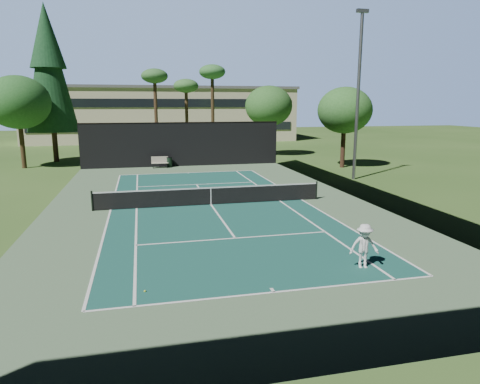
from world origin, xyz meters
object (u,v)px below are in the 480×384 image
at_px(tennis_ball_c, 198,194).
at_px(tennis_ball_a, 145,291).
at_px(tennis_net, 211,195).
at_px(player, 364,246).
at_px(park_bench, 160,162).
at_px(tennis_ball_b, 131,196).
at_px(trash_bin, 169,162).
at_px(tennis_ball_d, 119,201).

bearing_deg(tennis_ball_c, tennis_ball_a, -103.96).
distance_m(tennis_net, player, 11.24).
xyz_separation_m(tennis_net, tennis_ball_a, (-3.81, -10.96, -0.52)).
bearing_deg(tennis_ball_a, tennis_ball_c, 76.04).
bearing_deg(tennis_ball_c, park_bench, 98.06).
xyz_separation_m(player, park_bench, (-5.78, 25.99, -0.24)).
relative_size(tennis_net, tennis_ball_a, 183.16).
bearing_deg(park_bench, tennis_ball_c, -81.94).
height_order(player, tennis_ball_a, player).
height_order(tennis_net, park_bench, tennis_net).
height_order(tennis_net, tennis_ball_b, tennis_net).
height_order(player, park_bench, player).
xyz_separation_m(player, trash_bin, (-4.95, 26.22, -0.31)).
distance_m(tennis_ball_b, trash_bin, 12.77).
distance_m(tennis_ball_c, tennis_ball_d, 4.85).
height_order(tennis_ball_d, trash_bin, trash_bin).
bearing_deg(park_bench, tennis_ball_b, -100.89).
distance_m(tennis_ball_a, trash_bin, 26.67).
height_order(tennis_ball_c, tennis_ball_d, tennis_ball_d).
bearing_deg(trash_bin, tennis_ball_b, -104.37).
bearing_deg(trash_bin, tennis_net, -85.22).
bearing_deg(player, tennis_ball_b, 131.66).
distance_m(tennis_ball_b, tennis_ball_d, 1.27).
bearing_deg(tennis_ball_d, tennis_net, -22.73).
height_order(tennis_ball_b, trash_bin, trash_bin).
bearing_deg(trash_bin, tennis_ball_a, -95.40).
height_order(tennis_ball_c, trash_bin, trash_bin).
bearing_deg(trash_bin, player, -79.31).
bearing_deg(park_bench, trash_bin, 15.82).
height_order(tennis_net, tennis_ball_c, tennis_net).
bearing_deg(tennis_net, tennis_ball_a, -109.18).
xyz_separation_m(tennis_ball_b, tennis_ball_c, (4.10, -0.34, -0.01)).
xyz_separation_m(tennis_net, player, (3.65, -10.63, 0.23)).
bearing_deg(tennis_ball_c, player, -73.45).
distance_m(tennis_ball_b, tennis_ball_c, 4.11).
distance_m(park_bench, trash_bin, 0.87).
relative_size(tennis_ball_b, tennis_ball_c, 1.20).
relative_size(tennis_ball_c, tennis_ball_d, 0.93).
bearing_deg(tennis_ball_d, trash_bin, 73.96).
height_order(player, trash_bin, player).
xyz_separation_m(tennis_ball_a, tennis_ball_d, (-1.35, 13.12, -0.00)).
xyz_separation_m(tennis_net, tennis_ball_c, (-0.37, 2.88, -0.53)).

